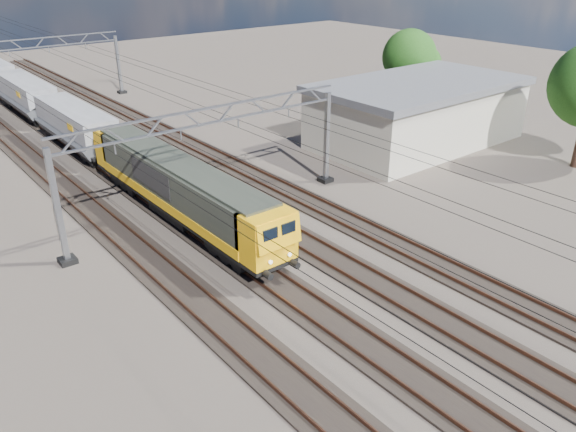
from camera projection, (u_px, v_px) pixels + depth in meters
ground at (252, 239)px, 33.25m from camera, size 160.00×160.00×0.00m
track_outer_west at (160, 270)px, 29.83m from camera, size 2.60×140.00×0.30m
track_loco at (223, 248)px, 32.09m from camera, size 2.60×140.00×0.30m
track_inner_east at (279, 228)px, 34.35m from camera, size 2.60×140.00×0.30m
track_outer_east at (327, 211)px, 36.61m from camera, size 2.60×140.00×0.30m
catenary_gantry_mid at (212, 159)px, 34.39m from camera, size 19.90×0.90×7.11m
catenary_gantry_far at (33, 70)px, 59.72m from camera, size 19.90×0.90×7.11m
overhead_wires at (178, 116)px, 36.41m from camera, size 12.03×140.00×0.53m
locomotive at (178, 186)px, 34.57m from camera, size 2.76×21.10×3.62m
hopper_wagon_lead at (76, 124)px, 47.07m from camera, size 3.38×13.00×3.25m
hopper_wagon_mid at (26, 94)px, 57.06m from camera, size 3.38×13.00×3.25m
industrial_shed at (417, 112)px, 48.73m from camera, size 18.60×10.60×5.40m
tree_far at (413, 59)px, 57.81m from camera, size 5.94×5.54×8.30m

